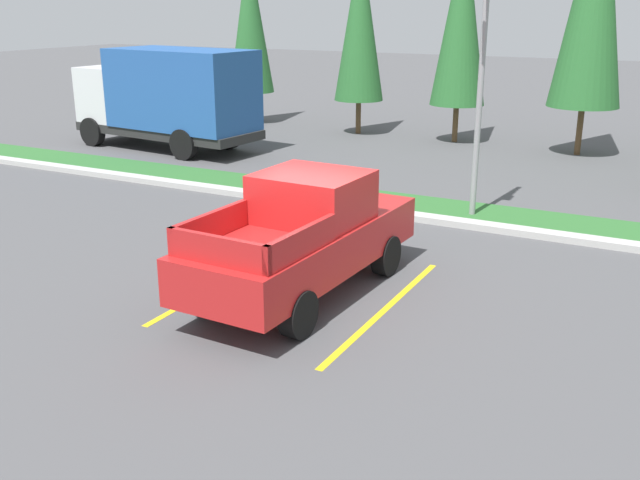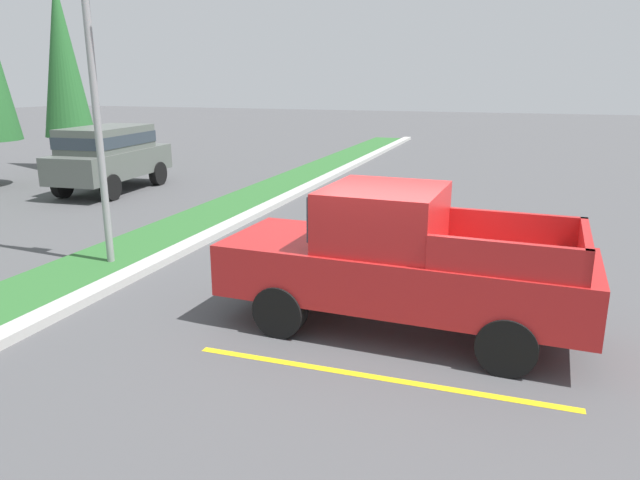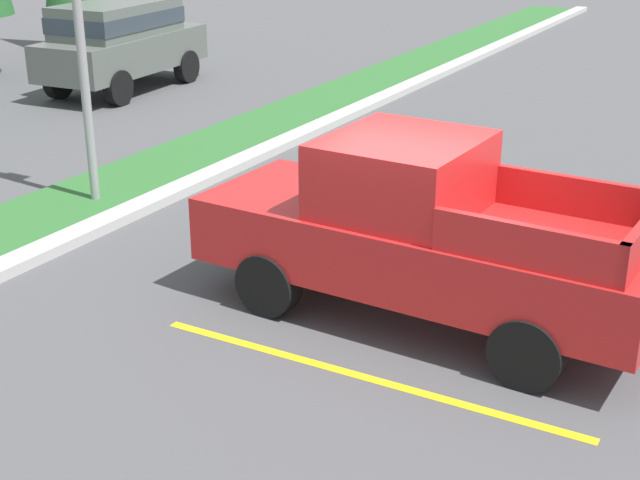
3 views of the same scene
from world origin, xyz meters
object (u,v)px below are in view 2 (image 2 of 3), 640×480
Objects in this scene: pickup_truck_main at (399,261)px; suv_distant at (109,154)px; street_light at (100,75)px; cypress_tree_far_right at (62,58)px.

pickup_truck_main is 1.12× the size of suv_distant.
pickup_truck_main is 6.53m from street_light.
suv_distant is 6.75m from cypress_tree_far_right.
cypress_tree_far_right reaches higher than suv_distant.
cypress_tree_far_right is (11.47, 15.82, 3.30)m from pickup_truck_main.
suv_distant is at bearing -127.86° from cypress_tree_far_right.
street_light is at bearing 78.15° from pickup_truck_main.
street_light is (1.23, 5.86, 2.60)m from pickup_truck_main.
street_light reaches higher than suv_distant.
suv_distant is 0.64× the size of cypress_tree_far_right.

